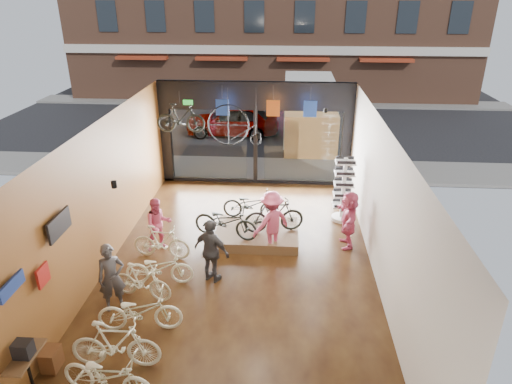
# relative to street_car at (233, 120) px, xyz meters

# --- Properties ---
(ground_plane) EXTENTS (7.00, 12.00, 0.04)m
(ground_plane) POSITION_rel_street_car_xyz_m (1.57, -12.00, -0.80)
(ground_plane) COLOR black
(ground_plane) RESTS_ON ground
(ceiling) EXTENTS (7.00, 12.00, 0.04)m
(ceiling) POSITION_rel_street_car_xyz_m (1.57, -12.00, 3.04)
(ceiling) COLOR black
(ceiling) RESTS_ON ground
(wall_left) EXTENTS (0.04, 12.00, 3.80)m
(wall_left) POSITION_rel_street_car_xyz_m (-1.95, -12.00, 1.12)
(wall_left) COLOR brown
(wall_left) RESTS_ON ground
(wall_right) EXTENTS (0.04, 12.00, 3.80)m
(wall_right) POSITION_rel_street_car_xyz_m (5.09, -12.00, 1.12)
(wall_right) COLOR beige
(wall_right) RESTS_ON ground
(storefront) EXTENTS (7.00, 0.26, 3.80)m
(storefront) POSITION_rel_street_car_xyz_m (1.57, -6.00, 1.12)
(storefront) COLOR black
(storefront) RESTS_ON ground
(exit_sign) EXTENTS (0.35, 0.06, 0.18)m
(exit_sign) POSITION_rel_street_car_xyz_m (-0.83, -6.12, 2.27)
(exit_sign) COLOR #198C26
(exit_sign) RESTS_ON storefront
(street_road) EXTENTS (30.00, 18.00, 0.02)m
(street_road) POSITION_rel_street_car_xyz_m (1.57, 3.00, -0.79)
(street_road) COLOR black
(street_road) RESTS_ON ground
(sidewalk_near) EXTENTS (30.00, 2.40, 0.12)m
(sidewalk_near) POSITION_rel_street_car_xyz_m (1.57, -4.80, -0.72)
(sidewalk_near) COLOR slate
(sidewalk_near) RESTS_ON ground
(sidewalk_far) EXTENTS (30.00, 2.00, 0.12)m
(sidewalk_far) POSITION_rel_street_car_xyz_m (1.57, 7.00, -0.72)
(sidewalk_far) COLOR slate
(sidewalk_far) RESTS_ON ground
(street_car) EXTENTS (4.59, 1.85, 1.56)m
(street_car) POSITION_rel_street_car_xyz_m (0.00, 0.00, 0.00)
(street_car) COLOR gray
(street_car) RESTS_ON street_road
(box_truck) EXTENTS (2.36, 7.08, 2.79)m
(box_truck) POSITION_rel_street_car_xyz_m (3.75, -1.00, 0.61)
(box_truck) COLOR silver
(box_truck) RESTS_ON street_road
(floor_bike_0) EXTENTS (1.88, 0.95, 0.94)m
(floor_bike_0) POSITION_rel_street_car_xyz_m (-0.35, -16.16, -0.31)
(floor_bike_0) COLOR beige
(floor_bike_0) RESTS_ON ground_plane
(floor_bike_1) EXTENTS (1.77, 0.55, 1.06)m
(floor_bike_1) POSITION_rel_street_car_xyz_m (-0.45, -15.46, -0.25)
(floor_bike_1) COLOR beige
(floor_bike_1) RESTS_ON ground_plane
(floor_bike_2) EXTENTS (1.87, 0.83, 0.95)m
(floor_bike_2) POSITION_rel_street_car_xyz_m (-0.30, -14.39, -0.31)
(floor_bike_2) COLOR beige
(floor_bike_2) RESTS_ON ground_plane
(floor_bike_3) EXTENTS (1.56, 0.76, 0.90)m
(floor_bike_3) POSITION_rel_street_car_xyz_m (-0.59, -13.30, -0.33)
(floor_bike_3) COLOR beige
(floor_bike_3) RESTS_ON ground_plane
(floor_bike_4) EXTENTS (1.73, 0.72, 0.88)m
(floor_bike_4) POSITION_rel_street_car_xyz_m (-0.34, -12.69, -0.34)
(floor_bike_4) COLOR beige
(floor_bike_4) RESTS_ON ground_plane
(floor_bike_5) EXTENTS (1.64, 0.62, 0.96)m
(floor_bike_5) POSITION_rel_street_car_xyz_m (-0.60, -11.52, -0.30)
(floor_bike_5) COLOR beige
(floor_bike_5) RESTS_ON ground_plane
(display_platform) EXTENTS (2.40, 1.80, 0.30)m
(display_platform) POSITION_rel_street_car_xyz_m (1.93, -10.32, -0.63)
(display_platform) COLOR brown
(display_platform) RESTS_ON ground_plane
(display_bike_left) EXTENTS (1.97, 1.09, 0.98)m
(display_bike_left) POSITION_rel_street_car_xyz_m (1.08, -10.79, 0.01)
(display_bike_left) COLOR black
(display_bike_left) RESTS_ON display_platform
(display_bike_mid) EXTENTS (1.79, 0.86, 1.04)m
(display_bike_mid) POSITION_rel_street_car_xyz_m (2.42, -10.38, 0.04)
(display_bike_mid) COLOR black
(display_bike_mid) RESTS_ON display_platform
(display_bike_right) EXTENTS (1.76, 0.73, 0.90)m
(display_bike_right) POSITION_rel_street_car_xyz_m (1.69, -9.58, -0.03)
(display_bike_right) COLOR black
(display_bike_right) RESTS_ON display_platform
(customer_0) EXTENTS (0.72, 0.62, 1.65)m
(customer_0) POSITION_rel_street_car_xyz_m (-1.12, -13.72, 0.04)
(customer_0) COLOR #3F3F44
(customer_0) RESTS_ON ground_plane
(customer_1) EXTENTS (0.94, 0.88, 1.55)m
(customer_1) POSITION_rel_street_car_xyz_m (-0.77, -11.07, -0.01)
(customer_1) COLOR #CC4C72
(customer_1) RESTS_ON ground_plane
(customer_2) EXTENTS (1.07, 0.80, 1.69)m
(customer_2) POSITION_rel_street_car_xyz_m (0.95, -12.48, 0.06)
(customer_2) COLOR #3F3F44
(customer_2) RESTS_ON ground_plane
(customer_3) EXTENTS (1.32, 1.24, 1.79)m
(customer_3) POSITION_rel_street_car_xyz_m (2.37, -10.92, 0.11)
(customer_3) COLOR #CC4C72
(customer_3) RESTS_ON ground_plane
(customer_5) EXTENTS (0.52, 1.56, 1.68)m
(customer_5) POSITION_rel_street_car_xyz_m (4.52, -10.51, 0.06)
(customer_5) COLOR #CC4C72
(customer_5) RESTS_ON ground_plane
(sunglasses_rack) EXTENTS (0.72, 0.64, 2.09)m
(sunglasses_rack) POSITION_rel_street_car_xyz_m (4.52, -8.91, 0.26)
(sunglasses_rack) COLOR white
(sunglasses_rack) RESTS_ON ground_plane
(wall_merch) EXTENTS (0.40, 2.40, 2.60)m
(wall_merch) POSITION_rel_street_car_xyz_m (-1.81, -15.50, 0.52)
(wall_merch) COLOR navy
(wall_merch) RESTS_ON wall_left
(penny_farthing) EXTENTS (1.76, 0.06, 1.41)m
(penny_farthing) POSITION_rel_street_car_xyz_m (1.03, -7.19, 1.72)
(penny_farthing) COLOR black
(penny_farthing) RESTS_ON ceiling
(hung_bike) EXTENTS (1.59, 0.46, 0.95)m
(hung_bike) POSITION_rel_street_car_xyz_m (-0.73, -7.80, 2.14)
(hung_bike) COLOR black
(hung_bike) RESTS_ON ceiling
(jersey_left) EXTENTS (0.45, 0.03, 0.55)m
(jersey_left) POSITION_rel_street_car_xyz_m (0.50, -6.80, 2.27)
(jersey_left) COLOR #1E3F99
(jersey_left) RESTS_ON ceiling
(jersey_mid) EXTENTS (0.45, 0.03, 0.55)m
(jersey_mid) POSITION_rel_street_car_xyz_m (2.23, -6.80, 2.27)
(jersey_mid) COLOR #CC5919
(jersey_mid) RESTS_ON ceiling
(jersey_right) EXTENTS (0.45, 0.03, 0.55)m
(jersey_right) POSITION_rel_street_car_xyz_m (3.48, -6.80, 2.27)
(jersey_right) COLOR #1E3F99
(jersey_right) RESTS_ON ceiling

